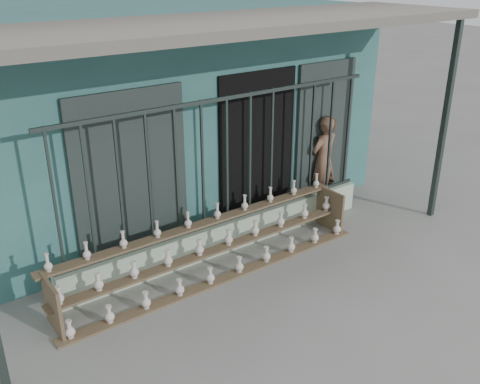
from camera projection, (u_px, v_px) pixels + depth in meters
ground at (286, 289)px, 6.82m from camera, size 60.00×60.00×0.00m
workshop_building at (131, 100)px, 9.31m from camera, size 7.40×6.60×3.21m
parapet_wall at (228, 235)px, 7.69m from camera, size 5.00×0.20×0.45m
security_fence at (227, 161)px, 7.25m from camera, size 5.00×0.04×1.80m
shelf_rack at (215, 248)px, 7.06m from camera, size 4.50×0.68×0.85m
elderly_woman at (323, 161)px, 8.95m from camera, size 0.61×0.45×1.55m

